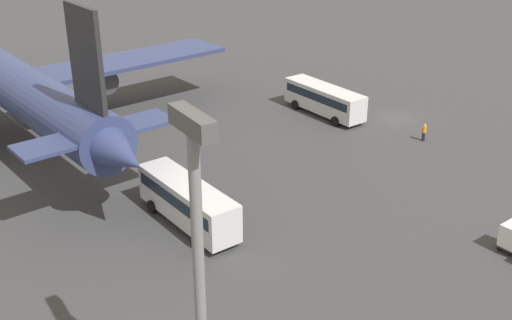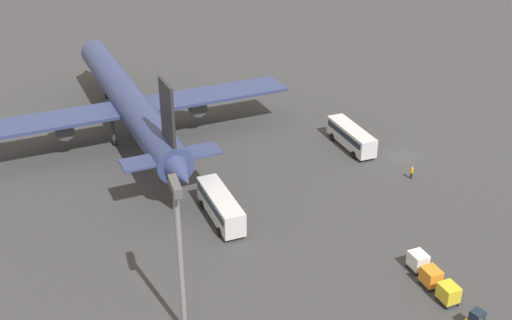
{
  "view_description": "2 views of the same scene",
  "coord_description": "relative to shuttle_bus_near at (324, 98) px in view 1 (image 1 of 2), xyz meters",
  "views": [
    {
      "loc": [
        -45.51,
        45.9,
        24.22
      ],
      "look_at": [
        -7.28,
        21.72,
        3.39
      ],
      "focal_mm": 45.0,
      "sensor_mm": 36.0,
      "label": 1
    },
    {
      "loc": [
        -70.01,
        43.0,
        41.45
      ],
      "look_at": [
        -2.52,
        22.04,
        4.21
      ],
      "focal_mm": 45.0,
      "sensor_mm": 36.0,
      "label": 2
    }
  ],
  "objects": [
    {
      "name": "ground_plane",
      "position": [
        -4.9,
        -5.48,
        -1.85
      ],
      "size": [
        600.0,
        600.0,
        0.0
      ],
      "primitive_type": "plane",
      "color": "#38383A"
    },
    {
      "name": "light_pole",
      "position": [
        -30.22,
        30.48,
        8.02
      ],
      "size": [
        2.8,
        0.7,
        15.88
      ],
      "color": "slate",
      "rests_on": "ground"
    },
    {
      "name": "worker_person",
      "position": [
        -10.81,
        -3.75,
        -0.98
      ],
      "size": [
        0.38,
        0.38,
        1.74
      ],
      "color": "#1E1E2D",
      "rests_on": "ground"
    },
    {
      "name": "shuttle_bus_far",
      "position": [
        -12.83,
        22.59,
        0.12
      ],
      "size": [
        10.38,
        3.58,
        3.31
      ],
      "rotation": [
        0.0,
        0.0,
        0.09
      ],
      "color": "silver",
      "rests_on": "ground"
    },
    {
      "name": "shuttle_bus_near",
      "position": [
        0.0,
        0.0,
        0.0
      ],
      "size": [
        10.25,
        3.58,
        3.08
      ],
      "rotation": [
        0.0,
        0.0,
        0.09
      ],
      "color": "silver",
      "rests_on": "ground"
    }
  ]
}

